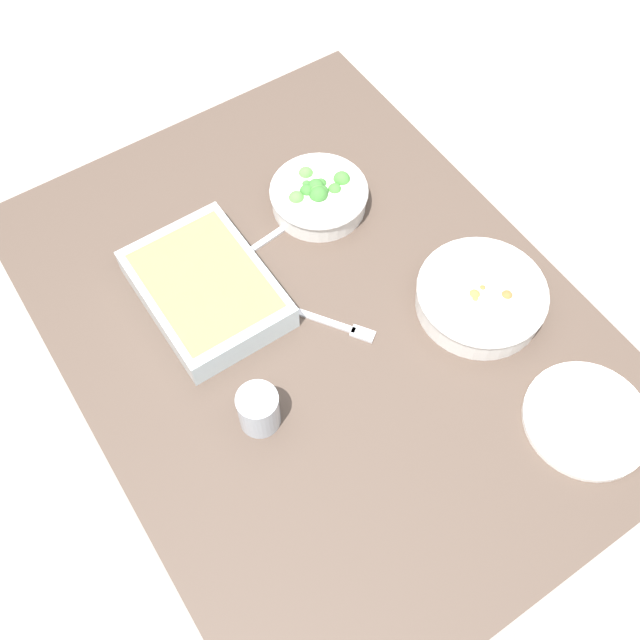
{
  "coord_description": "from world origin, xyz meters",
  "views": [
    {
      "loc": [
        0.58,
        -0.38,
        1.92
      ],
      "look_at": [
        0.0,
        0.0,
        0.74
      ],
      "focal_mm": 41.01,
      "sensor_mm": 36.0,
      "label": 1
    }
  ],
  "objects_px": {
    "fork_on_table": "(336,325)",
    "stew_bowl": "(481,296)",
    "spoon_by_stew": "(480,324)",
    "side_plate": "(587,420)",
    "spoon_by_broccoli": "(276,233)",
    "baking_dish": "(206,288)",
    "drink_cup": "(259,410)",
    "broccoli_bowl": "(319,195)"
  },
  "relations": [
    {
      "from": "stew_bowl",
      "to": "fork_on_table",
      "type": "bearing_deg",
      "value": -114.19
    },
    {
      "from": "spoon_by_stew",
      "to": "broccoli_bowl",
      "type": "bearing_deg",
      "value": -167.18
    },
    {
      "from": "drink_cup",
      "to": "fork_on_table",
      "type": "xyz_separation_m",
      "value": [
        -0.08,
        0.22,
        -0.04
      ]
    },
    {
      "from": "broccoli_bowl",
      "to": "spoon_by_broccoli",
      "type": "height_order",
      "value": "broccoli_bowl"
    },
    {
      "from": "stew_bowl",
      "to": "spoon_by_stew",
      "type": "relative_size",
      "value": 1.58
    },
    {
      "from": "side_plate",
      "to": "spoon_by_stew",
      "type": "bearing_deg",
      "value": -173.32
    },
    {
      "from": "stew_bowl",
      "to": "drink_cup",
      "type": "height_order",
      "value": "drink_cup"
    },
    {
      "from": "side_plate",
      "to": "fork_on_table",
      "type": "xyz_separation_m",
      "value": [
        -0.4,
        -0.25,
        -0.0
      ]
    },
    {
      "from": "broccoli_bowl",
      "to": "drink_cup",
      "type": "height_order",
      "value": "drink_cup"
    },
    {
      "from": "spoon_by_stew",
      "to": "fork_on_table",
      "type": "xyz_separation_m",
      "value": [
        -0.15,
        -0.22,
        -0.0
      ]
    },
    {
      "from": "spoon_by_stew",
      "to": "spoon_by_broccoli",
      "type": "height_order",
      "value": "same"
    },
    {
      "from": "baking_dish",
      "to": "drink_cup",
      "type": "bearing_deg",
      "value": -9.79
    },
    {
      "from": "spoon_by_broccoli",
      "to": "fork_on_table",
      "type": "distance_m",
      "value": 0.24
    },
    {
      "from": "baking_dish",
      "to": "stew_bowl",
      "type": "bearing_deg",
      "value": 54.53
    },
    {
      "from": "drink_cup",
      "to": "fork_on_table",
      "type": "bearing_deg",
      "value": 111.0
    },
    {
      "from": "drink_cup",
      "to": "spoon_by_broccoli",
      "type": "relative_size",
      "value": 0.48
    },
    {
      "from": "side_plate",
      "to": "baking_dish",
      "type": "bearing_deg",
      "value": -144.09
    },
    {
      "from": "drink_cup",
      "to": "spoon_by_broccoli",
      "type": "distance_m",
      "value": 0.4
    },
    {
      "from": "broccoli_bowl",
      "to": "spoon_by_broccoli",
      "type": "relative_size",
      "value": 1.14
    },
    {
      "from": "side_plate",
      "to": "spoon_by_stew",
      "type": "xyz_separation_m",
      "value": [
        -0.25,
        -0.03,
        -0.0
      ]
    },
    {
      "from": "spoon_by_stew",
      "to": "spoon_by_broccoli",
      "type": "distance_m",
      "value": 0.44
    },
    {
      "from": "drink_cup",
      "to": "spoon_by_broccoli",
      "type": "xyz_separation_m",
      "value": [
        -0.33,
        0.23,
        -0.03
      ]
    },
    {
      "from": "fork_on_table",
      "to": "spoon_by_stew",
      "type": "bearing_deg",
      "value": 56.7
    },
    {
      "from": "spoon_by_stew",
      "to": "spoon_by_broccoli",
      "type": "xyz_separation_m",
      "value": [
        -0.39,
        -0.21,
        0.0
      ]
    },
    {
      "from": "stew_bowl",
      "to": "broccoli_bowl",
      "type": "relative_size",
      "value": 1.22
    },
    {
      "from": "stew_bowl",
      "to": "spoon_by_stew",
      "type": "distance_m",
      "value": 0.05
    },
    {
      "from": "drink_cup",
      "to": "stew_bowl",
      "type": "bearing_deg",
      "value": 86.45
    },
    {
      "from": "fork_on_table",
      "to": "stew_bowl",
      "type": "bearing_deg",
      "value": 65.81
    },
    {
      "from": "baking_dish",
      "to": "drink_cup",
      "type": "relative_size",
      "value": 3.55
    },
    {
      "from": "side_plate",
      "to": "spoon_by_broccoli",
      "type": "height_order",
      "value": "side_plate"
    },
    {
      "from": "stew_bowl",
      "to": "spoon_by_broccoli",
      "type": "xyz_separation_m",
      "value": [
        -0.35,
        -0.23,
        -0.03
      ]
    },
    {
      "from": "broccoli_bowl",
      "to": "spoon_by_broccoli",
      "type": "xyz_separation_m",
      "value": [
        0.02,
        -0.11,
        -0.03
      ]
    },
    {
      "from": "stew_bowl",
      "to": "side_plate",
      "type": "distance_m",
      "value": 0.29
    },
    {
      "from": "broccoli_bowl",
      "to": "side_plate",
      "type": "xyz_separation_m",
      "value": [
        0.65,
        0.12,
        -0.03
      ]
    },
    {
      "from": "stew_bowl",
      "to": "spoon_by_broccoli",
      "type": "height_order",
      "value": "stew_bowl"
    },
    {
      "from": "spoon_by_broccoli",
      "to": "stew_bowl",
      "type": "bearing_deg",
      "value": 33.12
    },
    {
      "from": "stew_bowl",
      "to": "spoon_by_stew",
      "type": "bearing_deg",
      "value": -34.99
    },
    {
      "from": "broccoli_bowl",
      "to": "fork_on_table",
      "type": "distance_m",
      "value": 0.29
    },
    {
      "from": "baking_dish",
      "to": "spoon_by_stew",
      "type": "bearing_deg",
      "value": 49.72
    },
    {
      "from": "broccoli_bowl",
      "to": "drink_cup",
      "type": "xyz_separation_m",
      "value": [
        0.34,
        -0.35,
        0.01
      ]
    },
    {
      "from": "broccoli_bowl",
      "to": "baking_dish",
      "type": "xyz_separation_m",
      "value": [
        0.07,
        -0.3,
        0.0
      ]
    },
    {
      "from": "baking_dish",
      "to": "fork_on_table",
      "type": "xyz_separation_m",
      "value": [
        0.19,
        0.17,
        -0.03
      ]
    }
  ]
}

